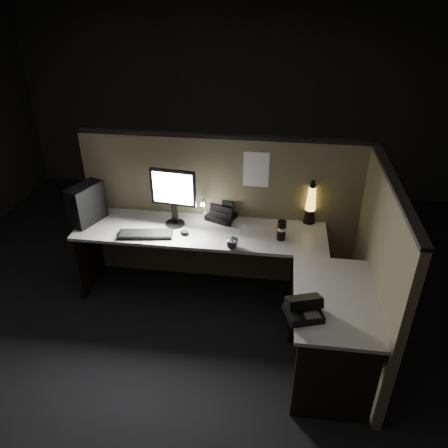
# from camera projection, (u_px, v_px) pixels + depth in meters

# --- Properties ---
(floor) EXTENTS (6.00, 6.00, 0.00)m
(floor) POSITION_uv_depth(u_px,v_px,m) (207.00, 337.00, 3.84)
(floor) COLOR black
(floor) RESTS_ON ground
(room_shell) EXTENTS (6.00, 6.00, 6.00)m
(room_shell) POSITION_uv_depth(u_px,v_px,m) (202.00, 166.00, 3.02)
(room_shell) COLOR silver
(room_shell) RESTS_ON ground
(partition_back) EXTENTS (2.66, 0.06, 1.50)m
(partition_back) POSITION_uv_depth(u_px,v_px,m) (221.00, 212.00, 4.26)
(partition_back) COLOR brown
(partition_back) RESTS_ON ground
(partition_right) EXTENTS (0.06, 1.66, 1.50)m
(partition_right) POSITION_uv_depth(u_px,v_px,m) (376.00, 274.00, 3.39)
(partition_right) COLOR brown
(partition_right) RESTS_ON ground
(desk) EXTENTS (2.60, 1.60, 0.73)m
(desk) POSITION_uv_depth(u_px,v_px,m) (231.00, 268.00, 3.74)
(desk) COLOR #ABA9A2
(desk) RESTS_ON ground
(pc_tower) EXTENTS (0.28, 0.39, 0.37)m
(pc_tower) POSITION_uv_depth(u_px,v_px,m) (86.00, 204.00, 4.04)
(pc_tower) COLOR black
(pc_tower) RESTS_ON desk
(monitor) EXTENTS (0.42, 0.18, 0.54)m
(monitor) POSITION_uv_depth(u_px,v_px,m) (173.00, 192.00, 3.94)
(monitor) COLOR black
(monitor) RESTS_ON desk
(keyboard) EXTENTS (0.50, 0.23, 0.02)m
(keyboard) POSITION_uv_depth(u_px,v_px,m) (146.00, 234.00, 3.91)
(keyboard) COLOR black
(keyboard) RESTS_ON desk
(mouse) EXTENTS (0.10, 0.09, 0.03)m
(mouse) POSITION_uv_depth(u_px,v_px,m) (185.00, 232.00, 3.93)
(mouse) COLOR black
(mouse) RESTS_ON desk
(clip_lamp) EXTENTS (0.04, 0.16, 0.20)m
(clip_lamp) POSITION_uv_depth(u_px,v_px,m) (204.00, 207.00, 4.12)
(clip_lamp) COLOR white
(clip_lamp) RESTS_ON desk
(organizer) EXTENTS (0.31, 0.29, 0.19)m
(organizer) POSITION_uv_depth(u_px,v_px,m) (221.00, 214.00, 4.17)
(organizer) COLOR black
(organizer) RESTS_ON desk
(lava_lamp) EXTENTS (0.11, 0.11, 0.43)m
(lava_lamp) POSITION_uv_depth(u_px,v_px,m) (311.00, 205.00, 4.04)
(lava_lamp) COLOR black
(lava_lamp) RESTS_ON desk
(travel_mug) EXTENTS (0.08, 0.08, 0.18)m
(travel_mug) POSITION_uv_depth(u_px,v_px,m) (281.00, 230.00, 3.82)
(travel_mug) COLOR black
(travel_mug) RESTS_ON desk
(steel_mug) EXTENTS (0.13, 0.13, 0.09)m
(steel_mug) POSITION_uv_depth(u_px,v_px,m) (232.00, 244.00, 3.72)
(steel_mug) COLOR silver
(steel_mug) RESTS_ON desk
(figurine) EXTENTS (0.05, 0.05, 0.05)m
(figurine) POSITION_uv_depth(u_px,v_px,m) (278.00, 226.00, 3.98)
(figurine) COLOR orange
(figurine) RESTS_ON desk
(pinned_paper) EXTENTS (0.23, 0.00, 0.33)m
(pinned_paper) POSITION_uv_depth(u_px,v_px,m) (256.00, 170.00, 3.95)
(pinned_paper) COLOR white
(pinned_paper) RESTS_ON partition_back
(desk_phone) EXTENTS (0.29, 0.29, 0.14)m
(desk_phone) POSITION_uv_depth(u_px,v_px,m) (303.00, 308.00, 2.99)
(desk_phone) COLOR black
(desk_phone) RESTS_ON desk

